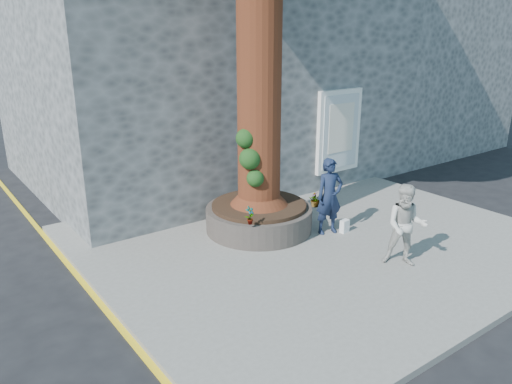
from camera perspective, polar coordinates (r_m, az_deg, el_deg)
ground at (r=9.17m, az=3.84°, el=-10.00°), size 120.00×120.00×0.00m
pavement at (r=10.72m, az=6.57°, el=-5.36°), size 9.00×8.00×0.12m
yellow_line at (r=8.64m, az=-16.88°, el=-12.74°), size 0.10×30.00×0.01m
stone_shop at (r=15.46m, az=-6.27°, el=13.85°), size 10.30×8.30×6.30m
neighbour_shop at (r=20.68m, az=13.86°, el=14.12°), size 6.00×8.00×6.00m
planter at (r=10.87m, az=0.34°, el=-2.86°), size 2.30×2.30×0.60m
man at (r=10.65m, az=8.40°, el=-0.50°), size 0.68×0.54×1.64m
woman at (r=9.54m, az=16.75°, el=-3.69°), size 0.94×0.95×1.55m
shopping_bag at (r=10.95m, az=10.08°, el=-3.86°), size 0.21×0.14×0.28m
plant_a at (r=9.59m, az=-0.70°, el=-2.70°), size 0.21×0.16×0.37m
plant_b at (r=11.14m, az=-1.60°, el=0.36°), size 0.27×0.28×0.37m
plant_c at (r=10.61m, az=6.78°, el=-0.80°), size 0.26×0.26×0.34m
plant_d at (r=10.62m, az=6.78°, el=-0.93°), size 0.34×0.34×0.28m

